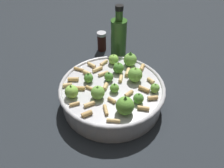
# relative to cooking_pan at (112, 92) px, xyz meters

# --- Properties ---
(ground_plane) EXTENTS (2.40, 2.40, 0.00)m
(ground_plane) POSITION_rel_cooking_pan_xyz_m (0.00, -0.00, -0.04)
(ground_plane) COLOR #23282D
(cooking_pan) EXTENTS (0.31, 0.31, 0.12)m
(cooking_pan) POSITION_rel_cooking_pan_xyz_m (0.00, 0.00, 0.00)
(cooking_pan) COLOR #B7B7BC
(cooking_pan) RESTS_ON ground
(pepper_shaker) EXTENTS (0.04, 0.04, 0.08)m
(pepper_shaker) POSITION_rel_cooking_pan_xyz_m (-0.06, -0.30, -0.00)
(pepper_shaker) COLOR #33140F
(pepper_shaker) RESTS_ON ground
(olive_oil_bottle) EXTENTS (0.06, 0.06, 0.22)m
(olive_oil_bottle) POSITION_rel_cooking_pan_xyz_m (-0.09, -0.20, 0.05)
(olive_oil_bottle) COLOR #336023
(olive_oil_bottle) RESTS_ON ground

